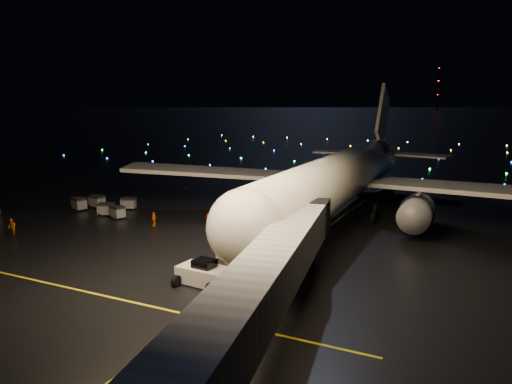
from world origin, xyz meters
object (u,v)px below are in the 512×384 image
Objects in this scene: crew_c at (154,219)px; belt_loader at (240,243)px; crew_b at (12,227)px; baggage_cart_2 at (106,209)px; pushback_tug at (205,272)px; baggage_cart_4 at (79,204)px; airliner at (345,149)px; baggage_cart_3 at (97,202)px; baggage_cart_1 at (128,203)px; baggage_cart_0 at (118,212)px.

belt_loader is at bearing 59.95° from crew_c.
crew_b is 12.73m from baggage_cart_2.
pushback_tug is 2.33× the size of crew_b.
crew_b is 13.79m from baggage_cart_4.
airliner is 36.19m from baggage_cart_3.
crew_c is (-19.33, -15.92, -8.17)m from airliner.
baggage_cart_1 is at bearing -131.03° from crew_c.
belt_loader is at bearing 99.56° from pushback_tug.
pushback_tug is at bearing -13.38° from baggage_cart_0.
baggage_cart_3 is (-4.83, -1.16, 0.05)m from baggage_cart_1.
belt_loader is at bearing 20.00° from crew_b.
airliner is 33.73× the size of baggage_cart_0.
baggage_cart_2 is 5.94m from baggage_cart_4.
pushback_tug is at bearing -9.17° from baggage_cart_4.
belt_loader is 27.94m from baggage_cart_1.
belt_loader is at bearing -12.11° from baggage_cart_3.
baggage_cart_0 is 2.55m from baggage_cart_2.
crew_b reaches higher than baggage_cart_1.
crew_b is 15.89m from baggage_cart_3.
crew_c is (-15.47, 6.47, -0.68)m from belt_loader.
pushback_tug is at bearing 41.66° from crew_c.
airliner reaches higher than belt_loader.
airliner is 31.22m from baggage_cart_0.
airliner is at bearing 49.21° from baggage_cart_0.
pushback_tug is 2.20× the size of baggage_cart_4.
baggage_cart_0 is 5.51m from baggage_cart_1.
baggage_cart_3 is at bearing 172.45° from baggage_cart_0.
crew_b reaches higher than baggage_cart_4.
baggage_cart_3 reaches higher than baggage_cart_1.
baggage_cart_4 is at bearing 162.57° from belt_loader.
baggage_cart_4 is at bearing -161.21° from airliner.
crew_b is at bearing -57.47° from baggage_cart_4.
baggage_cart_2 is at bearing -155.91° from airliner.
belt_loader is (-0.66, 7.54, 0.49)m from pushback_tug.
airliner reaches higher than baggage_cart_2.
baggage_cart_2 is at bearing -25.56° from baggage_cart_3.
airliner is 32.47× the size of baggage_cart_2.
crew_b is at bearing -92.98° from baggage_cart_0.
belt_loader reaches higher than baggage_cart_4.
pushback_tug is 32.59m from baggage_cart_1.
crew_b is at bearing -73.12° from baggage_cart_3.
airliner is at bearing 4.44° from baggage_cart_2.
baggage_cart_0 is at bearing -107.90° from crew_c.
pushback_tug is 2.20× the size of baggage_cart_3.
pushback_tug reaches higher than baggage_cart_3.
crew_c is 7.10m from baggage_cart_0.
airliner is 32.53× the size of baggage_cart_1.
belt_loader is 16.78m from crew_c.
baggage_cart_4 is (-5.95, -3.51, 0.05)m from baggage_cart_1.
crew_c is at bearing -10.55° from baggage_cart_3.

